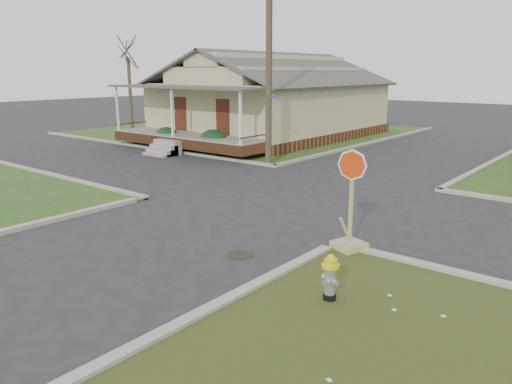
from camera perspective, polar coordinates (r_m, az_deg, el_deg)
The scene contains 11 objects.
ground at distance 13.35m, azimuth -7.61°, elevation -4.45°, with size 120.00×120.00×0.00m, color #262528.
verge_far_left at distance 34.99m, azimuth -0.96°, elevation 6.99°, with size 19.00×19.00×0.05m, color #26491A.
curbs at distance 17.03m, azimuth 4.64°, elevation -0.37°, with size 80.00×40.00×0.12m, color #9F9C8F, non-canonical shape.
manhole at distance 11.57m, azimuth -1.82°, elevation -7.21°, with size 0.64×0.64×0.01m, color black.
corner_house at distance 31.90m, azimuth 1.69°, elevation 10.40°, with size 10.10×15.50×5.30m.
utility_pole at distance 22.14m, azimuth 1.49°, elevation 15.09°, with size 1.80×0.28×9.00m.
tree_far_left at distance 34.25m, azimuth -14.17°, elevation 10.60°, with size 0.22×0.22×4.90m, color #3F3424.
fire_hydrant at distance 9.27m, azimuth 8.49°, elevation -9.34°, with size 0.33×0.33×0.88m.
stop_sign at distance 11.86m, azimuth 10.67°, elevation -4.06°, with size 0.67×0.66×2.37m.
hedge_left at distance 27.74m, azimuth -10.17°, elevation 6.20°, with size 1.44×1.18×1.10m, color #133518.
hedge_right at distance 25.50m, azimuth -4.90°, elevation 5.78°, with size 1.51×1.24×1.15m, color #133518.
Camera 1 is at (9.26, -8.67, 4.14)m, focal length 35.00 mm.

